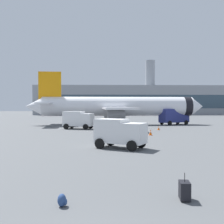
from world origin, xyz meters
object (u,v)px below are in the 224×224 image
at_px(safety_cone_near, 159,128).
at_px(rolling_suitcase, 185,190).
at_px(cargo_van, 120,132).
at_px(airplane_at_gate, 117,107).
at_px(service_truck, 78,119).
at_px(fuel_truck, 174,116).
at_px(safety_cone_mid, 151,132).
at_px(traveller_backpack, 62,200).

bearing_deg(safety_cone_near, rolling_suitcase, -99.79).
bearing_deg(cargo_van, rolling_suitcase, -82.63).
distance_m(airplane_at_gate, service_truck, 11.97).
xyz_separation_m(fuel_truck, safety_cone_mid, (-8.18, -19.86, -1.40)).
height_order(safety_cone_near, safety_cone_mid, safety_cone_mid).
bearing_deg(cargo_van, service_truck, 104.93).
bearing_deg(cargo_van, safety_cone_near, 68.54).
distance_m(fuel_truck, rolling_suitcase, 45.55).
distance_m(cargo_van, safety_cone_mid, 11.77).
distance_m(airplane_at_gate, cargo_van, 30.59).
bearing_deg(airplane_at_gate, fuel_truck, 0.71).
bearing_deg(service_truck, fuel_truck, 27.66).
bearing_deg(rolling_suitcase, traveller_backpack, -173.43).
relative_size(service_truck, traveller_backpack, 10.90).
distance_m(airplane_at_gate, fuel_truck, 11.60).
bearing_deg(service_truck, airplane_at_gate, 53.77).
relative_size(fuel_truck, cargo_van, 1.34).
xyz_separation_m(airplane_at_gate, service_truck, (-6.97, -9.51, -2.05)).
relative_size(airplane_at_gate, rolling_suitcase, 32.48).
height_order(fuel_truck, cargo_van, fuel_truck).
relative_size(airplane_at_gate, cargo_van, 7.42).
bearing_deg(safety_cone_near, service_truck, 169.30).
bearing_deg(airplane_at_gate, safety_cone_near, -63.67).
bearing_deg(safety_cone_near, fuel_truck, 65.38).
xyz_separation_m(cargo_van, safety_cone_near, (7.29, 18.54, -1.15)).
xyz_separation_m(service_truck, traveller_backpack, (2.56, -35.07, -1.37)).
bearing_deg(safety_cone_mid, service_truck, 135.08).
relative_size(safety_cone_near, traveller_backpack, 1.28).
bearing_deg(airplane_at_gate, rolling_suitcase, -89.51).
relative_size(rolling_suitcase, traveller_backpack, 2.29).
xyz_separation_m(cargo_van, rolling_suitcase, (1.75, -13.54, -1.06)).
height_order(service_truck, fuel_truck, fuel_truck).
distance_m(cargo_van, rolling_suitcase, 13.70).
height_order(rolling_suitcase, traveller_backpack, rolling_suitcase).
height_order(safety_cone_near, rolling_suitcase, rolling_suitcase).
xyz_separation_m(service_truck, fuel_truck, (18.42, 9.65, 0.16)).
height_order(service_truck, rolling_suitcase, service_truck).
xyz_separation_m(airplane_at_gate, fuel_truck, (11.45, 0.14, -1.88)).
height_order(airplane_at_gate, cargo_van, airplane_at_gate).
bearing_deg(service_truck, rolling_suitcase, -77.99).
bearing_deg(traveller_backpack, safety_cone_near, 72.45).
bearing_deg(safety_cone_mid, safety_cone_near, 71.22).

